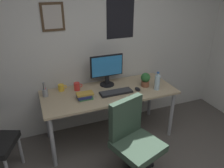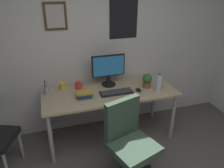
# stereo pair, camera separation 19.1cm
# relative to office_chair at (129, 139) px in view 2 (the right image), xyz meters

# --- Properties ---
(wall_back) EXTENTS (4.40, 0.10, 2.60)m
(wall_back) POSITION_rel_office_chair_xyz_m (-0.05, 1.19, 0.77)
(wall_back) COLOR silver
(wall_back) RESTS_ON ground_plane
(desk) EXTENTS (1.76, 0.72, 0.73)m
(desk) POSITION_rel_office_chair_xyz_m (0.01, 0.75, 0.13)
(desk) COLOR tan
(desk) RESTS_ON ground_plane
(office_chair) EXTENTS (0.58, 0.60, 0.95)m
(office_chair) POSITION_rel_office_chair_xyz_m (0.00, 0.00, 0.00)
(office_chair) COLOR #334738
(office_chair) RESTS_ON ground_plane
(monitor) EXTENTS (0.46, 0.20, 0.43)m
(monitor) POSITION_rel_office_chair_xyz_m (0.05, 0.95, 0.44)
(monitor) COLOR black
(monitor) RESTS_ON desk
(keyboard) EXTENTS (0.43, 0.15, 0.03)m
(keyboard) POSITION_rel_office_chair_xyz_m (0.08, 0.67, 0.22)
(keyboard) COLOR black
(keyboard) RESTS_ON desk
(computer_mouse) EXTENTS (0.06, 0.11, 0.04)m
(computer_mouse) POSITION_rel_office_chair_xyz_m (0.38, 0.65, 0.22)
(computer_mouse) COLOR black
(computer_mouse) RESTS_ON desk
(water_bottle) EXTENTS (0.07, 0.07, 0.25)m
(water_bottle) POSITION_rel_office_chair_xyz_m (0.63, 0.57, 0.31)
(water_bottle) COLOR silver
(water_bottle) RESTS_ON desk
(coffee_mug_near) EXTENTS (0.12, 0.08, 0.09)m
(coffee_mug_near) POSITION_rel_office_chair_xyz_m (-0.58, 1.00, 0.25)
(coffee_mug_near) COLOR yellow
(coffee_mug_near) RESTS_ON desk
(coffee_mug_far) EXTENTS (0.12, 0.08, 0.10)m
(coffee_mug_far) POSITION_rel_office_chair_xyz_m (-0.37, 0.95, 0.26)
(coffee_mug_far) COLOR red
(coffee_mug_far) RESTS_ON desk
(potted_plant) EXTENTS (0.13, 0.13, 0.20)m
(potted_plant) POSITION_rel_office_chair_xyz_m (0.53, 0.72, 0.31)
(potted_plant) COLOR brown
(potted_plant) RESTS_ON desk
(pen_cup) EXTENTS (0.07, 0.07, 0.20)m
(pen_cup) POSITION_rel_office_chair_xyz_m (-0.79, 0.92, 0.26)
(pen_cup) COLOR #9EA0A5
(pen_cup) RESTS_ON desk
(book_stack_left) EXTENTS (0.21, 0.14, 0.08)m
(book_stack_left) POSITION_rel_office_chair_xyz_m (-0.34, 0.68, 0.24)
(book_stack_left) COLOR #33723F
(book_stack_left) RESTS_ON desk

